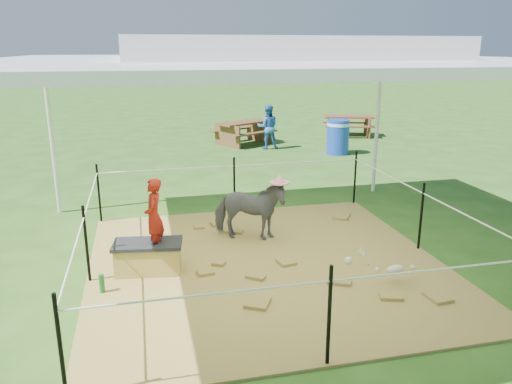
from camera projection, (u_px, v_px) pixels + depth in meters
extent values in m
plane|color=#2D5919|center=(266.00, 265.00, 6.66)|extent=(90.00, 90.00, 0.00)
cube|color=brown|center=(266.00, 264.00, 6.66)|extent=(4.60, 4.60, 0.03)
cylinder|color=silver|center=(52.00, 139.00, 8.45)|extent=(0.07, 0.07, 2.60)
cylinder|color=silver|center=(377.00, 127.00, 9.76)|extent=(0.07, 0.07, 2.60)
cube|color=white|center=(267.00, 61.00, 5.93)|extent=(6.30, 6.30, 0.08)
cube|color=white|center=(268.00, 48.00, 5.89)|extent=(3.30, 3.30, 0.22)
cylinder|color=black|center=(99.00, 194.00, 8.14)|extent=(0.04, 0.04, 1.00)
cylinder|color=black|center=(234.00, 186.00, 8.63)|extent=(0.04, 0.04, 1.00)
cylinder|color=black|center=(355.00, 178.00, 9.12)|extent=(0.04, 0.04, 1.00)
cylinder|color=black|center=(87.00, 245.00, 6.03)|extent=(0.04, 0.04, 1.00)
cylinder|color=black|center=(421.00, 217.00, 7.02)|extent=(0.04, 0.04, 1.00)
cylinder|color=black|center=(61.00, 351.00, 3.93)|extent=(0.04, 0.04, 1.00)
cylinder|color=black|center=(329.00, 317.00, 4.42)|extent=(0.04, 0.04, 1.00)
cylinder|color=white|center=(234.00, 166.00, 8.53)|extent=(4.50, 0.02, 0.02)
cylinder|color=white|center=(331.00, 281.00, 4.32)|extent=(4.50, 0.02, 0.02)
cylinder|color=white|center=(423.00, 193.00, 6.92)|extent=(0.02, 4.50, 0.02)
cylinder|color=white|center=(84.00, 218.00, 5.94)|extent=(0.02, 4.50, 0.02)
cube|color=#AA903D|center=(148.00, 259.00, 6.36)|extent=(0.85, 0.51, 0.36)
cube|color=black|center=(147.00, 244.00, 6.30)|extent=(0.91, 0.56, 0.04)
imported|color=#A31B0F|center=(153.00, 209.00, 6.20)|extent=(0.28, 0.38, 0.97)
cylinder|color=#176827|center=(102.00, 283.00, 5.84)|extent=(0.07, 0.07, 0.22)
imported|color=#4A4A4F|center=(249.00, 211.00, 7.36)|extent=(1.18, 0.82, 0.91)
cylinder|color=pink|center=(249.00, 176.00, 7.21)|extent=(0.28, 0.28, 0.13)
cylinder|color=blue|center=(338.00, 137.00, 13.51)|extent=(0.76, 0.76, 0.93)
cube|color=#53331C|center=(244.00, 133.00, 14.95)|extent=(1.99, 1.81, 0.68)
cube|color=#56341D|center=(348.00, 126.00, 16.32)|extent=(1.84, 1.54, 0.66)
imported|color=#316CBA|center=(268.00, 127.00, 14.18)|extent=(0.67, 0.56, 1.25)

